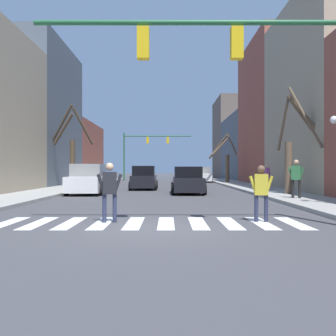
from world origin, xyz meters
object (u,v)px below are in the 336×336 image
at_px(street_tree_right_near, 226,160).
at_px(car_parked_right_near, 89,180).
at_px(traffic_signal_near, 249,64).
at_px(pedestrian_crossing_street, 262,188).
at_px(pedestrian_near_right_corner, 268,174).
at_px(pedestrian_waiting_at_curb, 297,175).
at_px(car_at_intersection, 145,179).
at_px(street_tree_left_far, 72,150).
at_px(street_tree_left_mid, 297,146).
at_px(traffic_signal_far, 146,145).
at_px(car_parked_left_mid, 203,175).
at_px(pedestrian_on_right_sidewalk, 110,187).
at_px(car_parked_right_mid, 188,181).

bearing_deg(street_tree_right_near, car_parked_right_near, -121.98).
distance_m(traffic_signal_near, pedestrian_crossing_street, 3.51).
height_order(pedestrian_near_right_corner, pedestrian_waiting_at_curb, pedestrian_waiting_at_curb).
relative_size(car_at_intersection, street_tree_left_far, 0.66).
height_order(car_parked_right_near, street_tree_left_far, street_tree_left_far).
xyz_separation_m(pedestrian_waiting_at_curb, street_tree_left_mid, (1.01, 3.14, 1.58)).
distance_m(traffic_signal_near, traffic_signal_far, 41.12).
xyz_separation_m(car_parked_left_mid, street_tree_left_mid, (3.19, -22.19, 2.01)).
distance_m(traffic_signal_near, pedestrian_on_right_sidewalk, 5.11).
relative_size(traffic_signal_near, car_at_intersection, 2.02).
relative_size(car_at_intersection, street_tree_left_mid, 0.70).
distance_m(pedestrian_waiting_at_curb, street_tree_right_near, 22.35).
bearing_deg(street_tree_left_mid, pedestrian_near_right_corner, 92.11).
distance_m(car_parked_right_near, street_tree_left_far, 7.05).
distance_m(car_parked_right_mid, car_at_intersection, 5.50).
relative_size(car_at_intersection, pedestrian_near_right_corner, 2.43).
bearing_deg(pedestrian_crossing_street, car_parked_right_mid, 101.98).
bearing_deg(traffic_signal_near, street_tree_left_mid, 66.34).
distance_m(car_parked_right_near, pedestrian_on_right_sidewalk, 12.77).
relative_size(traffic_signal_near, pedestrian_waiting_at_curb, 4.63).
distance_m(traffic_signal_far, car_parked_right_mid, 27.56).
bearing_deg(traffic_signal_far, car_parked_left_mid, -46.90).
bearing_deg(car_at_intersection, street_tree_right_near, 147.07).
bearing_deg(traffic_signal_far, car_parked_right_near, -93.63).
distance_m(car_parked_left_mid, street_tree_right_near, 4.01).
height_order(car_parked_right_mid, car_parked_right_near, car_parked_right_near).
xyz_separation_m(car_parked_left_mid, street_tree_right_near, (2.11, -3.01, 1.59)).
bearing_deg(traffic_signal_far, street_tree_left_mid, -71.15).
relative_size(pedestrian_crossing_street, street_tree_left_far, 0.26).
distance_m(pedestrian_near_right_corner, pedestrian_crossing_street, 16.30).
distance_m(traffic_signal_near, car_parked_right_mid, 14.31).
height_order(pedestrian_crossing_street, pedestrian_waiting_at_curb, pedestrian_waiting_at_curb).
distance_m(pedestrian_near_right_corner, pedestrian_waiting_at_curb, 8.62).
bearing_deg(car_at_intersection, traffic_signal_far, -176.79).
distance_m(traffic_signal_far, pedestrian_crossing_street, 40.44).
bearing_deg(car_parked_right_near, street_tree_right_near, -31.98).
bearing_deg(car_at_intersection, street_tree_left_far, -99.48).
bearing_deg(pedestrian_crossing_street, street_tree_left_mid, 72.48).
xyz_separation_m(traffic_signal_far, street_tree_left_mid, (10.09, -29.55, -1.79)).
height_order(car_at_intersection, street_tree_right_near, street_tree_right_near).
height_order(car_parked_right_mid, street_tree_right_near, street_tree_right_near).
distance_m(car_parked_left_mid, pedestrian_waiting_at_curb, 25.42).
xyz_separation_m(traffic_signal_near, car_parked_left_mid, (1.73, 33.42, -3.52)).
xyz_separation_m(pedestrian_on_right_sidewalk, street_tree_left_mid, (8.74, 10.44, 1.79)).
distance_m(car_parked_right_mid, pedestrian_on_right_sidewalk, 13.35).
xyz_separation_m(pedestrian_crossing_street, street_tree_left_far, (-10.06, 18.46, 2.02)).
bearing_deg(car_parked_right_mid, car_parked_right_near, 96.15).
height_order(car_parked_right_mid, pedestrian_on_right_sidewalk, pedestrian_on_right_sidewalk).
bearing_deg(street_tree_right_near, pedestrian_crossing_street, -96.36).
distance_m(traffic_signal_far, street_tree_left_far, 21.90).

